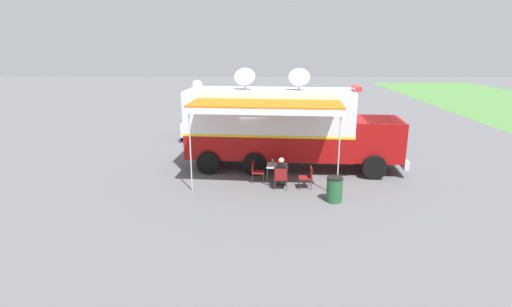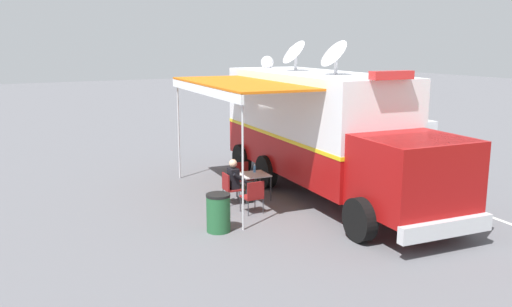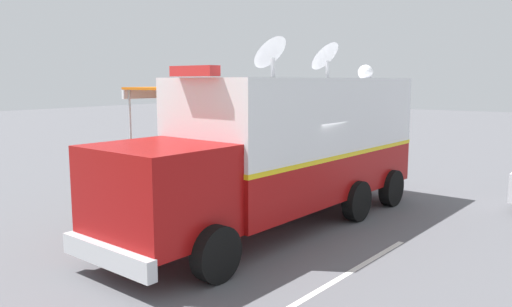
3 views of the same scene
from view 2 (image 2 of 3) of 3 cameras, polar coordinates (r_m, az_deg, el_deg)
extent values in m
plane|color=#5B5B60|center=(16.77, 5.73, -3.55)|extent=(100.00, 100.00, 0.00)
cube|color=silver|center=(16.25, 19.32, -4.66)|extent=(0.53, 4.79, 0.01)
cube|color=#9E0F0F|center=(16.51, 5.81, 0.30)|extent=(3.11, 7.39, 1.10)
cube|color=white|center=(16.29, 5.91, 5.13)|extent=(3.11, 7.39, 1.70)
cube|color=yellow|center=(16.41, 5.85, 2.18)|extent=(3.13, 7.41, 0.10)
cube|color=#9E0F0F|center=(12.70, 16.16, -2.16)|extent=(2.47, 2.29, 1.70)
cube|color=#28333D|center=(12.45, 16.87, -0.12)|extent=(2.27, 1.65, 0.70)
cube|color=silver|center=(12.14, 19.33, -7.43)|extent=(2.38, 0.40, 0.36)
cylinder|color=black|center=(13.90, 19.40, -5.25)|extent=(0.39, 1.02, 1.00)
cylinder|color=black|center=(12.38, 10.82, -6.84)|extent=(0.39, 1.02, 1.00)
cylinder|color=black|center=(17.73, 8.43, -1.13)|extent=(0.39, 1.02, 1.00)
cylinder|color=black|center=(16.56, 1.07, -1.91)|extent=(0.39, 1.02, 1.00)
cylinder|color=black|center=(19.39, 5.35, 0.05)|extent=(0.39, 1.02, 1.00)
cylinder|color=black|center=(18.33, -1.51, -0.58)|extent=(0.39, 1.02, 1.00)
cube|color=white|center=(16.22, 5.97, 8.29)|extent=(3.11, 7.39, 0.10)
cube|color=red|center=(13.12, 14.04, 7.98)|extent=(1.12, 0.37, 0.20)
cylinder|color=silver|center=(17.15, 4.20, 9.42)|extent=(0.10, 0.10, 0.45)
cone|color=silver|center=(17.07, 3.76, 10.78)|extent=(0.79, 0.96, 0.81)
cylinder|color=silver|center=(15.12, 8.37, 9.04)|extent=(0.10, 0.10, 0.45)
cone|color=silver|center=(15.03, 7.93, 10.58)|extent=(0.79, 0.96, 0.81)
sphere|color=white|center=(19.05, 1.19, 9.53)|extent=(0.44, 0.44, 0.44)
cube|color=orange|center=(15.21, -1.84, 7.38)|extent=(2.69, 5.93, 0.06)
cube|color=white|center=(14.87, -5.65, 6.69)|extent=(0.58, 5.75, 0.24)
cylinder|color=silver|center=(12.57, -1.40, -1.02)|extent=(0.05, 0.05, 3.25)
cylinder|color=silver|center=(17.66, -8.12, 2.55)|extent=(0.05, 0.05, 3.25)
cube|color=silver|center=(15.29, -0.27, -2.22)|extent=(0.87, 0.87, 0.03)
cylinder|color=#333338|center=(15.21, 1.57, -3.73)|extent=(0.03, 0.03, 0.70)
cylinder|color=#333338|center=(14.92, -1.01, -4.03)|extent=(0.03, 0.03, 0.70)
cylinder|color=#333338|center=(15.86, 0.43, -3.08)|extent=(0.03, 0.03, 0.70)
cylinder|color=#333338|center=(15.58, -2.06, -3.36)|extent=(0.03, 0.03, 0.70)
cylinder|color=#4C99D8|center=(15.48, -0.14, -1.62)|extent=(0.07, 0.07, 0.20)
cylinder|color=white|center=(15.45, -0.14, -1.21)|extent=(0.04, 0.04, 0.02)
cube|color=maroon|center=(14.94, -2.39, -3.73)|extent=(0.52, 0.52, 0.04)
cube|color=maroon|center=(14.81, -3.20, -2.96)|extent=(0.08, 0.48, 0.44)
cylinder|color=#333338|center=(15.27, -1.92, -4.21)|extent=(0.02, 0.02, 0.42)
cylinder|color=#333338|center=(14.88, -1.29, -4.63)|extent=(0.02, 0.02, 0.42)
cylinder|color=#333338|center=(15.12, -3.47, -4.38)|extent=(0.02, 0.02, 0.42)
cylinder|color=#333338|center=(14.73, -2.88, -4.82)|extent=(0.02, 0.02, 0.42)
cube|color=maroon|center=(16.04, -1.32, -2.65)|extent=(0.52, 0.52, 0.04)
cube|color=maroon|center=(16.18, -1.62, -1.69)|extent=(0.48, 0.08, 0.44)
cylinder|color=#333338|center=(15.98, -0.28, -3.48)|extent=(0.02, 0.02, 0.42)
cylinder|color=#333338|center=(15.82, -1.75, -3.65)|extent=(0.02, 0.02, 0.42)
cylinder|color=#333338|center=(16.37, -0.89, -3.12)|extent=(0.02, 0.02, 0.42)
cylinder|color=#333338|center=(16.21, -2.33, -3.27)|extent=(0.02, 0.02, 0.42)
cube|color=maroon|center=(14.17, -0.46, -4.58)|extent=(0.48, 0.48, 0.04)
cube|color=maroon|center=(13.92, -0.03, -3.89)|extent=(0.48, 0.04, 0.44)
cylinder|color=#333338|center=(14.32, -1.66, -5.29)|extent=(0.02, 0.02, 0.42)
cylinder|color=#333338|center=(14.52, -0.11, -5.05)|extent=(0.02, 0.02, 0.42)
cylinder|color=#333338|center=(13.95, -0.82, -5.75)|extent=(0.02, 0.02, 0.42)
cylinder|color=#333338|center=(14.15, 0.76, -5.49)|extent=(0.02, 0.02, 0.42)
cube|color=black|center=(14.87, -2.40, -2.62)|extent=(0.27, 0.38, 0.56)
sphere|color=beige|center=(14.77, -2.42, -1.04)|extent=(0.22, 0.22, 0.22)
cylinder|color=black|center=(15.11, -2.30, -2.23)|extent=(0.43, 0.13, 0.34)
cylinder|color=black|center=(14.69, -1.64, -2.62)|extent=(0.43, 0.13, 0.34)
cylinder|color=#383323|center=(15.09, -1.89, -3.50)|extent=(0.39, 0.16, 0.13)
cylinder|color=#383323|center=(15.22, -1.26, -4.26)|extent=(0.11, 0.11, 0.42)
cube|color=black|center=(15.29, -1.05, -4.87)|extent=(0.25, 0.12, 0.07)
cylinder|color=#383323|center=(14.91, -1.61, -3.68)|extent=(0.39, 0.16, 0.13)
cylinder|color=#383323|center=(15.04, -0.97, -4.45)|extent=(0.11, 0.11, 0.42)
cube|color=black|center=(15.11, -0.75, -5.07)|extent=(0.25, 0.12, 0.07)
cylinder|color=#235B33|center=(12.83, -3.96, -6.34)|extent=(0.56, 0.56, 0.85)
cylinder|color=black|center=(12.69, -3.99, -4.39)|extent=(0.57, 0.57, 0.06)
cube|color=silver|center=(23.54, 13.34, 2.33)|extent=(4.25, 1.93, 0.76)
cube|color=#28333D|center=(23.54, 13.71, 4.08)|extent=(2.15, 1.66, 0.68)
cylinder|color=black|center=(22.10, 12.20, 0.79)|extent=(0.65, 0.24, 0.64)
cylinder|color=black|center=(23.50, 9.46, 1.53)|extent=(0.65, 0.24, 0.64)
cylinder|color=black|center=(23.81, 17.09, 1.30)|extent=(0.65, 0.24, 0.64)
cylinder|color=black|center=(25.11, 14.26, 1.98)|extent=(0.65, 0.24, 0.64)
camera|label=1|loc=(16.13, -61.14, 9.70)|focal=28.21mm
camera|label=3|loc=(15.50, 52.76, 3.61)|focal=35.47mm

